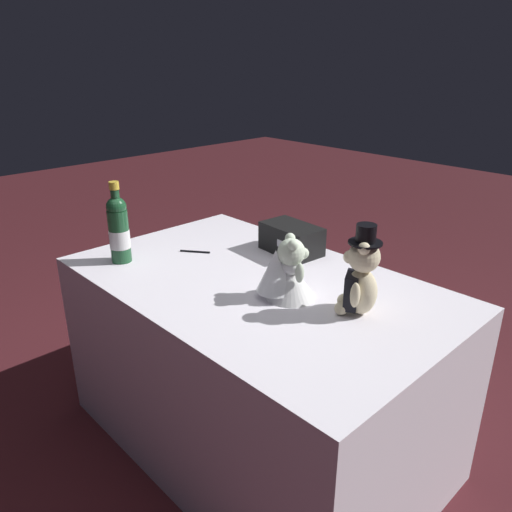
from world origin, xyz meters
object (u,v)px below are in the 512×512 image
teddy_bear_groom (360,277)px  signing_pen (196,252)px  teddy_bear_bride (286,273)px  champagne_bottle (119,229)px  gift_case_black (291,239)px

teddy_bear_groom → signing_pen: bearing=-176.0°
teddy_bear_bride → signing_pen: size_ratio=1.96×
teddy_bear_groom → champagne_bottle: 0.99m
teddy_bear_bride → champagne_bottle: (-0.69, -0.25, 0.05)m
gift_case_black → teddy_bear_bride: bearing=-50.1°
teddy_bear_groom → teddy_bear_bride: bearing=-160.3°
teddy_bear_groom → champagne_bottle: (-0.93, -0.33, 0.01)m
teddy_bear_bride → signing_pen: (-0.55, 0.03, -0.09)m
signing_pen → gift_case_black: 0.41m
gift_case_black → teddy_bear_groom: bearing=-25.2°
gift_case_black → champagne_bottle: bearing=-125.6°
champagne_bottle → gift_case_black: champagne_bottle is taller
teddy_bear_bride → signing_pen: teddy_bear_bride is taller
teddy_bear_bride → champagne_bottle: bearing=-160.2°
champagne_bottle → gift_case_black: bearing=54.4°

